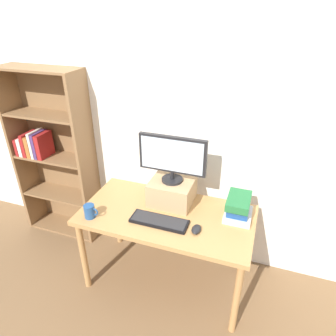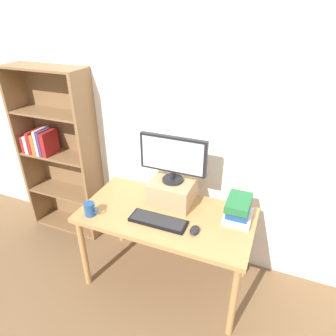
{
  "view_description": "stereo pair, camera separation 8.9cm",
  "coord_description": "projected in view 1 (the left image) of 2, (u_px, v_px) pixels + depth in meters",
  "views": [
    {
      "loc": [
        0.62,
        -1.73,
        2.1
      ],
      "look_at": [
        -0.01,
        0.07,
        1.06
      ],
      "focal_mm": 32.0,
      "sensor_mm": 36.0,
      "label": 1
    },
    {
      "loc": [
        0.7,
        -1.7,
        2.1
      ],
      "look_at": [
        -0.01,
        0.07,
        1.06
      ],
      "focal_mm": 32.0,
      "sensor_mm": 36.0,
      "label": 2
    }
  ],
  "objects": [
    {
      "name": "coffee_mug",
      "position": [
        90.0,
        211.0,
        2.22
      ],
      "size": [
        0.11,
        0.08,
        0.1
      ],
      "color": "#234C84",
      "rests_on": "desk"
    },
    {
      "name": "book_stack",
      "position": [
        238.0,
        207.0,
        2.21
      ],
      "size": [
        0.2,
        0.26,
        0.17
      ],
      "color": "silver",
      "rests_on": "desk"
    },
    {
      "name": "computer_monitor",
      "position": [
        172.0,
        157.0,
        2.23
      ],
      "size": [
        0.52,
        0.16,
        0.37
      ],
      "color": "black",
      "rests_on": "riser_box"
    },
    {
      "name": "computer_mouse",
      "position": [
        196.0,
        229.0,
        2.09
      ],
      "size": [
        0.06,
        0.1,
        0.04
      ],
      "color": "black",
      "rests_on": "desk"
    },
    {
      "name": "ground_plane",
      "position": [
        167.0,
        278.0,
        2.62
      ],
      "size": [
        12.0,
        12.0,
        0.0
      ],
      "primitive_type": "plane",
      "color": "brown"
    },
    {
      "name": "bookshelf_unit",
      "position": [
        53.0,
        154.0,
        2.86
      ],
      "size": [
        0.77,
        0.28,
        1.66
      ],
      "color": "olive",
      "rests_on": "ground_plane"
    },
    {
      "name": "back_wall",
      "position": [
        187.0,
        119.0,
        2.4
      ],
      "size": [
        7.0,
        0.08,
        2.6
      ],
      "color": "silver",
      "rests_on": "ground_plane"
    },
    {
      "name": "riser_box",
      "position": [
        172.0,
        191.0,
        2.38
      ],
      "size": [
        0.33,
        0.31,
        0.19
      ],
      "color": "tan",
      "rests_on": "desk"
    },
    {
      "name": "keyboard",
      "position": [
        159.0,
        221.0,
        2.18
      ],
      "size": [
        0.43,
        0.15,
        0.02
      ],
      "color": "black",
      "rests_on": "desk"
    },
    {
      "name": "desk",
      "position": [
        167.0,
        222.0,
        2.32
      ],
      "size": [
        1.32,
        0.68,
        0.71
      ],
      "color": "#B7844C",
      "rests_on": "ground_plane"
    }
  ]
}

